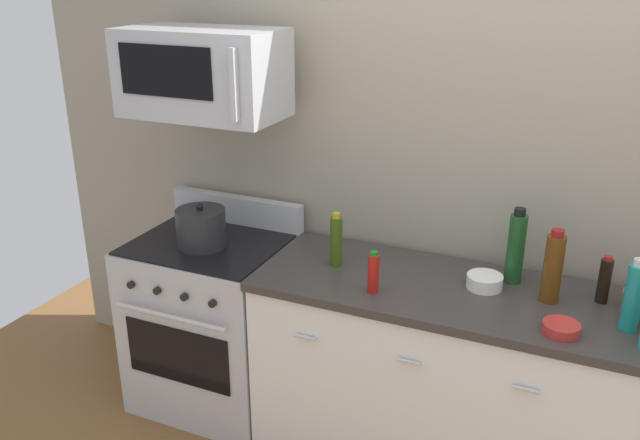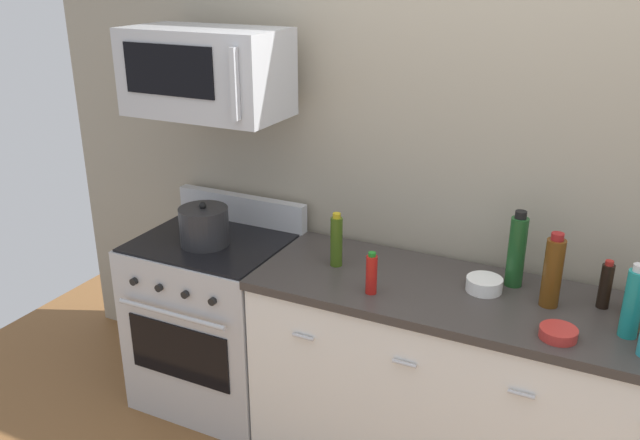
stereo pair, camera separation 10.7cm
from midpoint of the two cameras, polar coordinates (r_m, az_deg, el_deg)
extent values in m
cube|color=#9E937F|center=(3.10, 15.21, 4.11)|extent=(5.09, 0.10, 2.70)
cube|color=white|center=(3.13, 12.27, -14.09)|extent=(1.97, 0.62, 0.88)
cube|color=#383330|center=(2.89, 12.98, -6.63)|extent=(2.00, 0.65, 0.04)
cylinder|color=silver|center=(2.90, -2.34, -10.04)|extent=(0.10, 0.02, 0.02)
cylinder|color=silver|center=(2.75, 6.48, -12.01)|extent=(0.10, 0.02, 0.02)
cylinder|color=silver|center=(2.68, 16.15, -13.82)|extent=(0.10, 0.02, 0.02)
cube|color=#B7BABF|center=(3.58, -9.99, -8.76)|extent=(0.76, 0.64, 0.91)
cube|color=black|center=(3.36, -13.07, -11.30)|extent=(0.58, 0.01, 0.30)
cylinder|color=#B7BABF|center=(3.22, -13.74, -8.10)|extent=(0.61, 0.02, 0.02)
cube|color=#B7BABF|center=(3.57, -7.99, 0.80)|extent=(0.76, 0.06, 0.16)
cube|color=black|center=(3.37, -10.49, -1.96)|extent=(0.73, 0.61, 0.01)
cylinder|color=black|center=(3.32, -16.83, -5.36)|extent=(0.04, 0.02, 0.04)
cylinder|color=black|center=(3.23, -14.75, -5.91)|extent=(0.04, 0.02, 0.04)
cylinder|color=black|center=(3.14, -12.55, -6.49)|extent=(0.04, 0.02, 0.04)
cylinder|color=black|center=(3.06, -10.22, -7.08)|extent=(0.04, 0.02, 0.04)
cube|color=#B7BABF|center=(3.18, -11.00, 12.30)|extent=(0.74, 0.40, 0.40)
cube|color=black|center=(3.05, -14.19, 12.28)|extent=(0.48, 0.01, 0.22)
cube|color=#B7BABF|center=(2.84, -8.47, 11.39)|extent=(0.02, 0.04, 0.30)
cylinder|color=#B21914|center=(2.80, 3.52, -4.64)|extent=(0.05, 0.05, 0.17)
cylinder|color=#19721E|center=(2.76, 3.57, -2.90)|extent=(0.03, 0.03, 0.02)
cylinder|color=#197F7A|center=(2.74, 24.30, -6.15)|extent=(0.07, 0.07, 0.27)
cylinder|color=beige|center=(2.68, 24.77, -3.36)|extent=(0.05, 0.05, 0.03)
cylinder|color=black|center=(2.93, 22.27, -4.90)|extent=(0.05, 0.05, 0.19)
cylinder|color=maroon|center=(2.89, 22.55, -3.05)|extent=(0.03, 0.03, 0.02)
cylinder|color=#385114|center=(3.03, 0.38, -1.88)|extent=(0.06, 0.06, 0.23)
cylinder|color=#B29919|center=(2.98, 0.39, 0.39)|extent=(0.04, 0.04, 0.02)
cylinder|color=#19471E|center=(2.96, 15.48, -2.42)|extent=(0.08, 0.08, 0.31)
cylinder|color=black|center=(2.90, 15.81, 0.66)|extent=(0.05, 0.05, 0.03)
cylinder|color=#59330F|center=(2.84, 18.34, -4.04)|extent=(0.08, 0.08, 0.29)
cylinder|color=maroon|center=(2.78, 18.72, -1.08)|extent=(0.05, 0.05, 0.03)
cylinder|color=#B72D28|center=(2.67, 18.93, -8.79)|extent=(0.14, 0.14, 0.04)
torus|color=#B72D28|center=(2.66, 18.97, -8.48)|extent=(0.14, 0.14, 0.01)
cylinder|color=#B72D28|center=(2.68, 18.88, -9.11)|extent=(0.08, 0.08, 0.01)
cylinder|color=white|center=(2.93, 12.94, -5.18)|extent=(0.15, 0.15, 0.06)
torus|color=white|center=(2.92, 12.98, -4.73)|extent=(0.15, 0.15, 0.01)
cylinder|color=white|center=(2.94, 12.90, -5.62)|extent=(0.08, 0.08, 0.01)
cylinder|color=#262628|center=(3.29, -11.09, -0.68)|extent=(0.24, 0.24, 0.19)
sphere|color=black|center=(3.26, -11.22, 1.11)|extent=(0.04, 0.04, 0.04)
camera|label=1|loc=(0.05, -91.04, -0.41)|focal=37.26mm
camera|label=2|loc=(0.05, 88.96, 0.41)|focal=37.26mm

